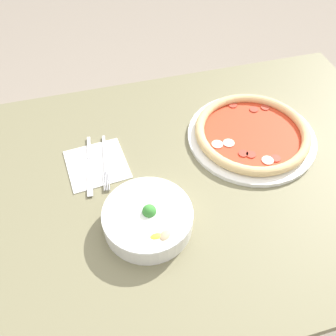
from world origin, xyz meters
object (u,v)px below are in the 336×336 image
object	(u,v)px
bowl	(148,218)
knife	(89,162)
pizza	(252,134)
fork	(105,161)

from	to	relation	value
bowl	knife	bearing A→B (deg)	-64.85
pizza	bowl	xyz separation A→B (m)	(0.35, 0.20, 0.01)
pizza	knife	bearing A→B (deg)	-2.97
pizza	bowl	bearing A→B (deg)	30.54
knife	fork	bearing A→B (deg)	86.71
fork	knife	xyz separation A→B (m)	(0.04, -0.01, -0.00)
pizza	fork	size ratio (longest dim) A/B	1.83
pizza	fork	bearing A→B (deg)	-2.30
bowl	fork	world-z (taller)	bowl
knife	pizza	bearing A→B (deg)	93.32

